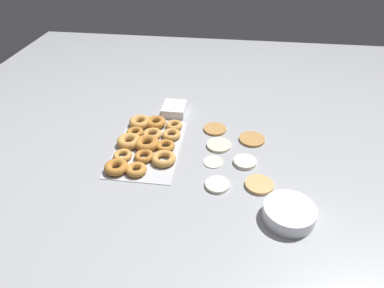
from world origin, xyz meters
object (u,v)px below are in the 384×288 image
pancake_4 (245,162)px  pancake_6 (213,162)px  batter_bowl (289,213)px  pancake_1 (217,185)px  container_stack (174,109)px  pancake_2 (252,139)px  pancake_0 (259,185)px  pancake_3 (219,145)px  donut_tray (146,143)px  pancake_5 (215,129)px

pancake_4 → pancake_6: pancake_4 is taller
batter_bowl → pancake_4: bearing=-152.0°
pancake_1 → container_stack: bearing=-153.5°
pancake_2 → pancake_6: (0.19, -0.17, -0.00)m
pancake_0 → pancake_6: (-0.12, -0.19, -0.00)m
pancake_6 → batter_bowl: 0.40m
pancake_4 → batter_bowl: size_ratio=0.53×
pancake_3 → batter_bowl: (0.40, 0.27, 0.02)m
pancake_1 → donut_tray: bearing=-123.3°
pancake_3 → pancake_4: bearing=47.6°
pancake_6 → pancake_1: bearing=10.9°
pancake_1 → pancake_4: (-0.16, 0.11, 0.00)m
pancake_0 → pancake_3: bearing=-144.2°
pancake_0 → pancake_6: 0.23m
batter_bowl → pancake_0: bearing=-148.0°
pancake_4 → container_stack: container_stack is taller
pancake_4 → container_stack: bearing=-135.3°
pancake_3 → container_stack: (-0.27, -0.25, 0.02)m
pancake_5 → pancake_1: bearing=5.7°
donut_tray → batter_bowl: size_ratio=2.56×
batter_bowl → pancake_6: bearing=-133.9°
pancake_2 → pancake_0: bearing=4.7°
pancake_1 → pancake_6: (-0.14, -0.03, -0.00)m
pancake_3 → pancake_5: 0.13m
pancake_2 → pancake_3: bearing=-65.8°
pancake_0 → pancake_1: bearing=-82.4°
pancake_3 → batter_bowl: 0.48m
pancake_3 → container_stack: 0.37m
pancake_4 → pancake_6: 0.14m
pancake_0 → pancake_2: (-0.31, -0.03, -0.00)m
pancake_0 → donut_tray: (-0.20, -0.51, 0.01)m
pancake_0 → batter_bowl: size_ratio=0.61×
pancake_0 → pancake_2: 0.31m
pancake_5 → container_stack: container_stack is taller
pancake_4 → donut_tray: bearing=-98.6°
pancake_0 → container_stack: size_ratio=0.83×
pancake_4 → pancake_5: 0.28m
pancake_6 → pancake_4: bearing=95.3°
pancake_4 → batter_bowl: batter_bowl is taller
batter_bowl → pancake_1: bearing=-117.0°
pancake_3 → pancake_0: bearing=35.8°
pancake_5 → pancake_6: pancake_5 is taller
batter_bowl → donut_tray: bearing=-120.7°
pancake_6 → pancake_0: bearing=57.3°
container_stack → pancake_4: bearing=44.7°
pancake_6 → batter_bowl: size_ratio=0.46×
pancake_1 → pancake_4: pancake_4 is taller
batter_bowl → pancake_5: bearing=-150.4°
pancake_0 → pancake_5: 0.43m
pancake_5 → batter_bowl: size_ratio=0.60×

